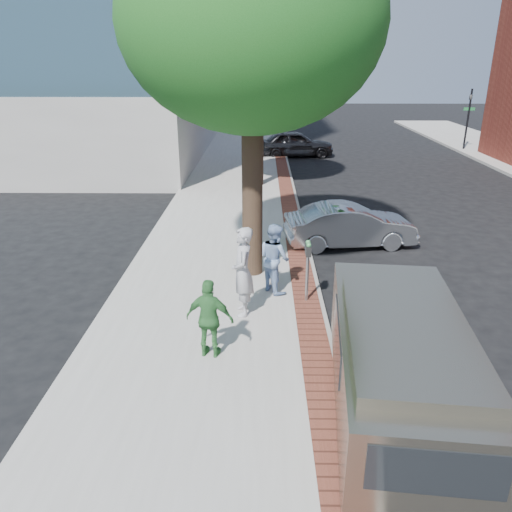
{
  "coord_description": "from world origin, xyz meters",
  "views": [
    {
      "loc": [
        -0.35,
        -10.31,
        5.4
      ],
      "look_at": [
        -0.49,
        0.39,
        1.2
      ],
      "focal_mm": 35.0,
      "sensor_mm": 36.0,
      "label": 1
    }
  ],
  "objects_px": {
    "person_gray": "(243,272)",
    "person_green": "(210,319)",
    "person_officer": "(275,258)",
    "bg_car": "(295,144)",
    "sedan_silver": "(350,226)",
    "parking_meter": "(308,259)",
    "van": "(399,359)"
  },
  "relations": [
    {
      "from": "bg_car",
      "to": "parking_meter",
      "type": "bearing_deg",
      "value": 171.95
    },
    {
      "from": "person_green",
      "to": "bg_car",
      "type": "height_order",
      "value": "person_green"
    },
    {
      "from": "person_gray",
      "to": "van",
      "type": "height_order",
      "value": "person_gray"
    },
    {
      "from": "person_green",
      "to": "bg_car",
      "type": "distance_m",
      "value": 22.24
    },
    {
      "from": "parking_meter",
      "to": "person_gray",
      "type": "height_order",
      "value": "person_gray"
    },
    {
      "from": "person_officer",
      "to": "person_green",
      "type": "bearing_deg",
      "value": 122.81
    },
    {
      "from": "person_officer",
      "to": "van",
      "type": "relative_size",
      "value": 0.33
    },
    {
      "from": "person_green",
      "to": "sedan_silver",
      "type": "xyz_separation_m",
      "value": [
        3.69,
        6.51,
        -0.28
      ]
    },
    {
      "from": "person_officer",
      "to": "person_green",
      "type": "height_order",
      "value": "person_officer"
    },
    {
      "from": "sedan_silver",
      "to": "person_officer",
      "type": "bearing_deg",
      "value": 138.73
    },
    {
      "from": "person_officer",
      "to": "van",
      "type": "height_order",
      "value": "van"
    },
    {
      "from": "parking_meter",
      "to": "person_green",
      "type": "xyz_separation_m",
      "value": [
        -2.01,
        -2.35,
        -0.27
      ]
    },
    {
      "from": "person_officer",
      "to": "van",
      "type": "bearing_deg",
      "value": 169.55
    },
    {
      "from": "person_officer",
      "to": "bg_car",
      "type": "xyz_separation_m",
      "value": [
        1.65,
        19.13,
        -0.23
      ]
    },
    {
      "from": "person_gray",
      "to": "person_green",
      "type": "distance_m",
      "value": 1.81
    },
    {
      "from": "person_officer",
      "to": "bg_car",
      "type": "height_order",
      "value": "person_officer"
    },
    {
      "from": "person_officer",
      "to": "bg_car",
      "type": "distance_m",
      "value": 19.2
    },
    {
      "from": "person_officer",
      "to": "bg_car",
      "type": "relative_size",
      "value": 0.37
    },
    {
      "from": "parking_meter",
      "to": "sedan_silver",
      "type": "distance_m",
      "value": 4.52
    },
    {
      "from": "person_green",
      "to": "parking_meter",
      "type": "bearing_deg",
      "value": -118.07
    },
    {
      "from": "bg_car",
      "to": "person_gray",
      "type": "bearing_deg",
      "value": 167.95
    },
    {
      "from": "person_gray",
      "to": "person_green",
      "type": "height_order",
      "value": "person_gray"
    },
    {
      "from": "person_gray",
      "to": "sedan_silver",
      "type": "height_order",
      "value": "person_gray"
    },
    {
      "from": "parking_meter",
      "to": "person_officer",
      "type": "bearing_deg",
      "value": 142.71
    },
    {
      "from": "bg_car",
      "to": "van",
      "type": "relative_size",
      "value": 0.87
    },
    {
      "from": "sedan_silver",
      "to": "bg_car",
      "type": "bearing_deg",
      "value": -4.48
    },
    {
      "from": "person_green",
      "to": "van",
      "type": "relative_size",
      "value": 0.3
    },
    {
      "from": "person_gray",
      "to": "person_officer",
      "type": "relative_size",
      "value": 1.18
    },
    {
      "from": "person_green",
      "to": "van",
      "type": "height_order",
      "value": "van"
    },
    {
      "from": "parking_meter",
      "to": "bg_car",
      "type": "relative_size",
      "value": 0.32
    },
    {
      "from": "person_green",
      "to": "van",
      "type": "xyz_separation_m",
      "value": [
        3.13,
        -1.43,
        0.09
      ]
    },
    {
      "from": "person_officer",
      "to": "sedan_silver",
      "type": "distance_m",
      "value": 4.35
    }
  ]
}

